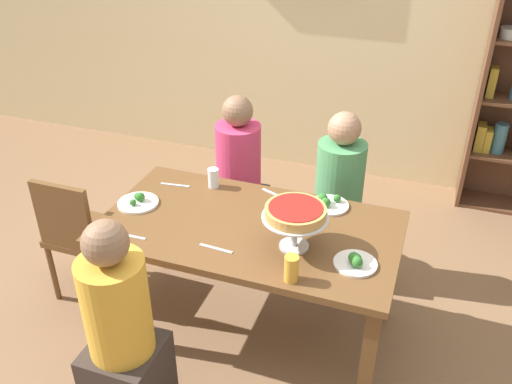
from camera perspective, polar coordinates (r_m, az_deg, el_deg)
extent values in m
plane|color=#846042|center=(3.38, -0.59, -13.93)|extent=(12.00, 12.00, 0.00)
cube|color=beige|center=(4.63, 9.22, 18.27)|extent=(8.00, 0.12, 2.80)
cube|color=brown|center=(2.91, -0.66, -3.82)|extent=(1.58, 0.85, 0.04)
cube|color=brown|center=(3.18, -15.66, -10.22)|extent=(0.07, 0.07, 0.70)
cube|color=brown|center=(2.77, 11.57, -17.12)|extent=(0.07, 0.07, 0.70)
cube|color=brown|center=(3.66, -9.41, -3.29)|extent=(0.07, 0.07, 0.70)
cube|color=brown|center=(3.31, 13.71, -8.00)|extent=(0.07, 0.07, 0.70)
cube|color=brown|center=(4.42, 22.81, 11.68)|extent=(0.03, 0.30, 2.20)
cube|color=#B7932D|center=(4.61, 22.33, 5.34)|extent=(0.07, 0.13, 0.21)
cube|color=#B7932D|center=(4.62, 23.02, 5.02)|extent=(0.05, 0.13, 0.18)
cylinder|color=#3D7084|center=(4.62, 24.06, 5.17)|extent=(0.10, 0.10, 0.24)
cube|color=#B7932D|center=(4.45, 23.40, 10.50)|extent=(0.06, 0.11, 0.22)
cylinder|color=beige|center=(4.36, 25.15, 14.81)|extent=(0.17, 0.17, 0.07)
cube|color=#382D28|center=(3.69, 8.16, -5.17)|extent=(0.34, 0.34, 0.45)
cylinder|color=#4C935B|center=(3.44, 8.74, 1.25)|extent=(0.30, 0.30, 0.50)
sphere|color=#A87A5B|center=(3.28, 9.22, 6.57)|extent=(0.20, 0.20, 0.20)
cube|color=#382D28|center=(2.88, -13.09, -18.57)|extent=(0.34, 0.34, 0.45)
cylinder|color=gold|center=(2.55, -14.36, -11.54)|extent=(0.30, 0.30, 0.50)
sphere|color=#846047|center=(2.33, -15.45, -5.14)|extent=(0.20, 0.20, 0.20)
cube|color=#382D28|center=(3.88, -1.73, -2.89)|extent=(0.34, 0.34, 0.45)
cylinder|color=#D63866|center=(3.64, -1.85, 3.35)|extent=(0.30, 0.30, 0.50)
sphere|color=#846047|center=(3.49, -1.94, 8.46)|extent=(0.20, 0.20, 0.20)
cube|color=brown|center=(3.54, -17.14, -4.13)|extent=(0.40, 0.40, 0.04)
cube|color=brown|center=(3.30, -19.49, -2.50)|extent=(0.36, 0.04, 0.42)
cylinder|color=brown|center=(3.87, -17.30, -4.95)|extent=(0.04, 0.04, 0.41)
cylinder|color=brown|center=(3.69, -12.85, -6.12)|extent=(0.04, 0.04, 0.41)
cylinder|color=brown|center=(3.66, -20.41, -7.89)|extent=(0.04, 0.04, 0.41)
cylinder|color=brown|center=(3.47, -15.82, -9.33)|extent=(0.04, 0.04, 0.41)
cylinder|color=silver|center=(2.75, 3.99, -5.62)|extent=(0.15, 0.15, 0.01)
cylinder|color=silver|center=(2.70, 4.05, -4.13)|extent=(0.03, 0.03, 0.16)
cylinder|color=silver|center=(2.65, 4.12, -2.62)|extent=(0.33, 0.33, 0.01)
cylinder|color=tan|center=(2.64, 4.14, -2.11)|extent=(0.30, 0.30, 0.05)
cylinder|color=maroon|center=(2.62, 4.16, -1.62)|extent=(0.26, 0.26, 0.00)
cylinder|color=white|center=(3.15, -12.20, -1.12)|extent=(0.23, 0.23, 0.01)
sphere|color=#2D7028|center=(3.14, -11.98, -0.50)|extent=(0.05, 0.05, 0.05)
sphere|color=#2D7028|center=(3.11, -12.73, -1.07)|extent=(0.04, 0.04, 0.04)
sphere|color=#2D7028|center=(3.16, -12.24, -0.45)|extent=(0.04, 0.04, 0.04)
cylinder|color=white|center=(2.67, 10.31, -7.36)|extent=(0.21, 0.21, 0.01)
sphere|color=#2D7028|center=(2.63, 10.50, -7.19)|extent=(0.05, 0.05, 0.05)
sphere|color=#2D7028|center=(2.64, 10.31, -6.93)|extent=(0.05, 0.05, 0.05)
sphere|color=#2D7028|center=(2.65, 10.16, -6.74)|extent=(0.05, 0.05, 0.05)
sphere|color=#2D7028|center=(2.65, 10.44, -6.83)|extent=(0.05, 0.05, 0.05)
cylinder|color=white|center=(3.08, 7.65, -1.38)|extent=(0.22, 0.22, 0.01)
sphere|color=#2D7028|center=(3.04, 7.29, -1.09)|extent=(0.05, 0.05, 0.05)
sphere|color=#2D7028|center=(3.08, 6.64, -0.81)|extent=(0.04, 0.04, 0.04)
sphere|color=#2D7028|center=(3.10, 8.46, -0.66)|extent=(0.04, 0.04, 0.04)
sphere|color=#2D7028|center=(3.07, 6.96, -0.66)|extent=(0.06, 0.06, 0.06)
cylinder|color=gold|center=(2.51, 3.72, -7.98)|extent=(0.07, 0.07, 0.13)
cylinder|color=white|center=(3.23, -4.47, 1.47)|extent=(0.06, 0.06, 0.12)
cube|color=silver|center=(3.17, 1.93, -0.22)|extent=(0.17, 0.08, 0.00)
cube|color=silver|center=(2.89, -13.04, -4.49)|extent=(0.18, 0.02, 0.00)
cube|color=silver|center=(3.30, -8.44, 0.73)|extent=(0.18, 0.04, 0.00)
cube|color=silver|center=(2.74, -4.19, -5.90)|extent=(0.18, 0.03, 0.00)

